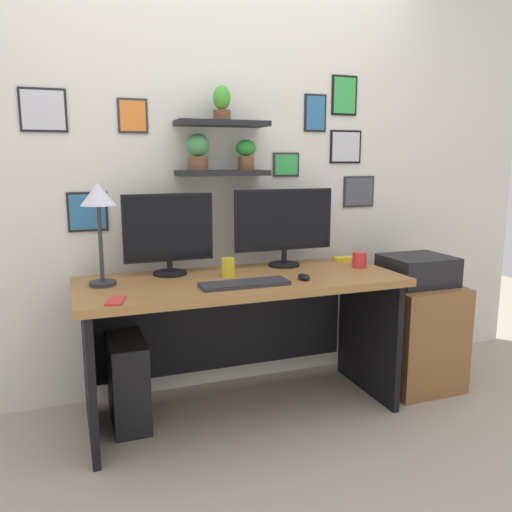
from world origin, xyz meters
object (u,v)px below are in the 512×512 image
(cell_phone, at_px, (116,301))
(scissors_tray, at_px, (344,259))
(computer_mouse, at_px, (304,277))
(desk_lamp, at_px, (98,205))
(drawer_cabinet, at_px, (414,334))
(desk, at_px, (238,313))
(pen_cup, at_px, (228,267))
(coffee_mug, at_px, (359,260))
(monitor_right, at_px, (284,224))
(printer, at_px, (417,270))
(monitor_left, at_px, (169,233))
(computer_tower_left, at_px, (128,381))
(keyboard, at_px, (245,284))

(cell_phone, xyz_separation_m, scissors_tray, (1.40, 0.47, 0.01))
(computer_mouse, distance_m, scissors_tray, 0.58)
(desk_lamp, bearing_deg, drawer_cabinet, -2.90)
(desk_lamp, bearing_deg, desk, -2.11)
(cell_phone, bearing_deg, pen_cup, 41.53)
(desk, distance_m, coffee_mug, 0.76)
(monitor_right, bearing_deg, pen_cup, -157.15)
(printer, bearing_deg, drawer_cabinet, -90.00)
(monitor_left, distance_m, printer, 1.48)
(coffee_mug, height_order, pen_cup, pen_cup)
(monitor_left, distance_m, scissors_tray, 1.09)
(cell_phone, height_order, drawer_cabinet, cell_phone)
(desk_lamp, relative_size, cell_phone, 3.57)
(drawer_cabinet, bearing_deg, pen_cup, 176.89)
(desk_lamp, bearing_deg, monitor_left, 20.82)
(cell_phone, xyz_separation_m, drawer_cabinet, (1.76, 0.24, -0.44))
(printer, bearing_deg, computer_tower_left, 176.41)
(scissors_tray, bearing_deg, monitor_left, -179.73)
(computer_mouse, height_order, desk_lamp, desk_lamp)
(monitor_right, height_order, printer, monitor_right)
(keyboard, distance_m, scissors_tray, 0.87)
(scissors_tray, distance_m, drawer_cabinet, 0.62)
(monitor_left, bearing_deg, cell_phone, -125.10)
(desk_lamp, relative_size, printer, 1.32)
(drawer_cabinet, height_order, printer, printer)
(scissors_tray, xyz_separation_m, printer, (0.36, -0.23, -0.05))
(desk_lamp, distance_m, pen_cup, 0.72)
(cell_phone, bearing_deg, desk_lamp, 110.03)
(desk, bearing_deg, monitor_right, 25.88)
(keyboard, height_order, desk_lamp, desk_lamp)
(pen_cup, height_order, printer, pen_cup)
(monitor_right, relative_size, coffee_mug, 6.58)
(coffee_mug, distance_m, computer_tower_left, 1.43)
(printer, bearing_deg, scissors_tray, 147.52)
(desk, xyz_separation_m, computer_tower_left, (-0.59, 0.04, -0.31))
(monitor_right, bearing_deg, cell_phone, -154.84)
(computer_mouse, xyz_separation_m, scissors_tray, (0.45, 0.37, -0.00))
(monitor_right, bearing_deg, drawer_cabinet, -16.47)
(scissors_tray, xyz_separation_m, drawer_cabinet, (0.36, -0.23, -0.45))
(monitor_right, bearing_deg, printer, -16.47)
(computer_mouse, relative_size, cell_phone, 0.64)
(keyboard, xyz_separation_m, pen_cup, (-0.02, 0.22, 0.04))
(keyboard, height_order, drawer_cabinet, keyboard)
(desk_lamp, xyz_separation_m, drawer_cabinet, (1.79, -0.09, -0.83))
(keyboard, xyz_separation_m, scissors_tray, (0.78, 0.39, 0.00))
(desk, distance_m, cell_phone, 0.76)
(computer_mouse, distance_m, drawer_cabinet, 0.94)
(cell_phone, bearing_deg, computer_mouse, 20.88)
(cell_phone, relative_size, computer_tower_left, 0.31)
(monitor_left, xyz_separation_m, desk_lamp, (-0.36, -0.14, 0.17))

